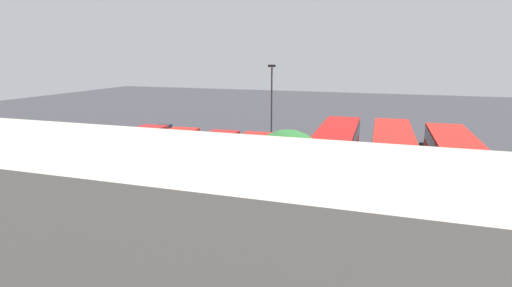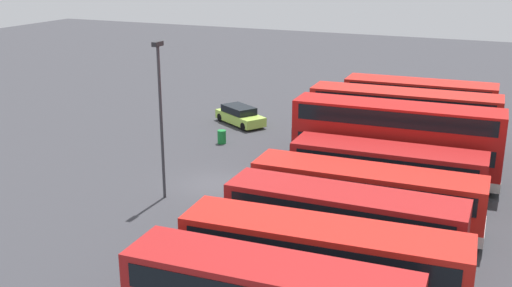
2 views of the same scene
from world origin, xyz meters
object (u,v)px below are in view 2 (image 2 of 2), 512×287
Objects in this scene: car_hatchback_silver at (240,115)px; bus_single_deck_fourth at (387,171)px; bus_double_decker_third at (395,139)px; bus_double_decker_second at (403,123)px; waste_bin_yellow at (222,137)px; lamp_post_tall at (161,110)px; bus_double_decker_near_end at (418,111)px; bus_single_deck_seventh at (322,257)px; bus_single_deck_sixth at (343,220)px; bus_single_deck_fifth at (366,195)px.

bus_single_deck_fourth is at bearing 52.72° from car_hatchback_silver.
bus_single_deck_fourth is (3.28, 0.28, -0.83)m from bus_double_decker_third.
bus_double_decker_second reaches higher than car_hatchback_silver.
bus_double_decker_third is at bearing 80.28° from waste_bin_yellow.
lamp_post_tall is at bearing 9.29° from waste_bin_yellow.
bus_double_decker_near_end is 21.55m from bus_single_deck_seventh.
lamp_post_tall reaches higher than bus_double_decker_near_end.
bus_double_decker_second is at bearing 138.13° from lamp_post_tall.
bus_single_deck_sixth is 17.77m from waste_bin_yellow.
lamp_post_tall is (0.91, -10.99, 3.36)m from bus_single_deck_fifth.
bus_double_decker_third is 15.46m from car_hatchback_silver.
bus_double_decker_second is at bearing -179.01° from bus_single_deck_sixth.
bus_double_decker_second is at bearing -175.25° from bus_single_deck_fourth.
bus_single_deck_sixth and bus_single_deck_seventh have the same top height.
car_hatchback_silver is 16.13m from lamp_post_tall.
bus_single_deck_seventh reaches higher than waste_bin_yellow.
bus_single_deck_seventh reaches higher than car_hatchback_silver.
bus_double_decker_third is 3.40m from bus_single_deck_fourth.
bus_double_decker_second is 1.06× the size of bus_single_deck_fifth.
car_hatchback_silver is (-21.41, -13.73, -0.92)m from bus_single_deck_seventh.
bus_single_deck_seventh is (14.17, 0.19, -0.83)m from bus_double_decker_third.
bus_double_decker_second is 3.73m from bus_double_decker_third.
bus_single_deck_sixth is (3.27, -0.18, -0.00)m from bus_single_deck_fifth.
waste_bin_yellow is at bearing -99.72° from bus_double_decker_third.
bus_single_deck_fourth is at bearing 113.25° from lamp_post_tall.
bus_double_decker_near_end is at bearing 112.50° from waste_bin_yellow.
bus_double_decker_third is at bearing 4.59° from bus_double_decker_second.
bus_double_decker_second reaches higher than waste_bin_yellow.
bus_single_deck_fifth and bus_single_deck_sixth have the same top height.
bus_double_decker_near_end reaches higher than bus_single_deck_fifth.
bus_single_deck_sixth is at bearing 37.34° from car_hatchback_silver.
car_hatchback_silver is (-3.52, -13.25, -1.75)m from bus_double_decker_second.
bus_single_deck_sixth is at bearing -2.69° from bus_single_deck_fourth.
bus_double_decker_third is at bearing -0.48° from bus_double_decker_near_end.
bus_double_decker_near_end reaches higher than waste_bin_yellow.
lamp_post_tall is at bearing 9.91° from car_hatchback_silver.
bus_double_decker_second is 17.91m from bus_single_deck_seventh.
bus_double_decker_near_end reaches higher than bus_single_deck_sixth.
lamp_post_tall reaches higher than car_hatchback_silver.
bus_single_deck_fifth is 2.34× the size of car_hatchback_silver.
lamp_post_tall reaches higher than bus_single_deck_fourth.
bus_double_decker_third is 2.51× the size of car_hatchback_silver.
bus_single_deck_fifth is at bearing 94.72° from lamp_post_tall.
bus_double_decker_second is at bearing -175.41° from bus_double_decker_third.
car_hatchback_silver is 5.20m from waste_bin_yellow.
bus_single_deck_fourth is 13.97m from waste_bin_yellow.
bus_double_decker_third is at bearing -179.01° from bus_single_deck_fifth.
bus_single_deck_sixth is 22.26m from car_hatchback_silver.
bus_single_deck_fifth is 19.88m from car_hatchback_silver.
bus_double_decker_near_end is at bearing 179.63° from bus_single_deck_sixth.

